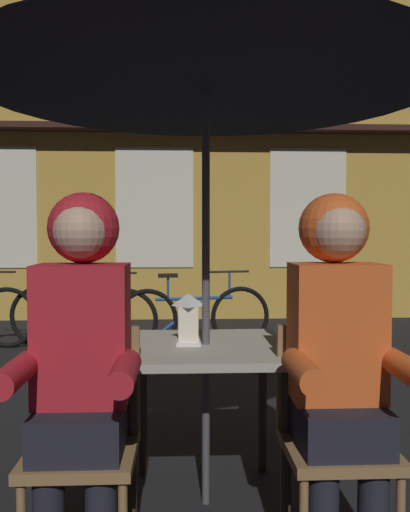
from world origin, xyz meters
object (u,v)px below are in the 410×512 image
object	(u,v)px
cafe_table	(206,366)
lantern	(188,318)
chair_right	(333,427)
person_right_hooded	(338,339)
bicycle_second	(82,317)
person_left_hooded	(81,341)
bicycle_third	(194,317)
chair_left	(85,431)
patio_umbrella	(206,50)

from	to	relation	value
cafe_table	lantern	distance (m)	0.24
lantern	chair_right	distance (m)	0.77
person_right_hooded	bicycle_second	size ratio (longest dim) A/B	0.85
bicycle_second	person_right_hooded	bearing A→B (deg)	-65.59
lantern	person_left_hooded	xyz separation A→B (m)	(-0.40, -0.43, -0.01)
lantern	bicycle_third	bearing A→B (deg)	88.19
person_left_hooded	bicycle_second	size ratio (longest dim) A/B	0.85
chair_left	lantern	bearing A→B (deg)	42.89
cafe_table	bicycle_third	size ratio (longest dim) A/B	0.45
chair_left	chair_right	xyz separation A→B (m)	(0.96, 0.00, 0.00)
patio_umbrella	bicycle_second	xyz separation A→B (m)	(-1.18, 3.24, -1.71)
lantern	chair_right	world-z (taller)	lantern
chair_left	bicycle_second	bearing A→B (deg)	101.02
cafe_table	patio_umbrella	world-z (taller)	patio_umbrella
person_left_hooded	chair_right	bearing A→B (deg)	3.39
patio_umbrella	lantern	xyz separation A→B (m)	(-0.08, 0.00, -1.20)
cafe_table	chair_left	distance (m)	0.62
patio_umbrella	person_left_hooded	world-z (taller)	patio_umbrella
cafe_table	bicycle_second	xyz separation A→B (m)	(-1.18, 3.24, -0.29)
patio_umbrella	bicycle_second	bearing A→B (deg)	110.06
patio_umbrella	chair_left	bearing A→B (deg)	-142.45
chair_left	bicycle_second	xyz separation A→B (m)	(-0.70, 3.61, -0.14)
person_left_hooded	bicycle_third	world-z (taller)	person_left_hooded
cafe_table	person_right_hooded	world-z (taller)	person_right_hooded
chair_right	person_left_hooded	bearing A→B (deg)	-176.61
chair_left	cafe_table	bearing A→B (deg)	37.55
person_left_hooded	bicycle_third	bearing A→B (deg)	82.10
patio_umbrella	person_right_hooded	distance (m)	1.37
cafe_table	bicycle_second	bearing A→B (deg)	110.06
chair_right	bicycle_third	world-z (taller)	chair_right
cafe_table	person_right_hooded	distance (m)	0.67
patio_umbrella	bicycle_second	world-z (taller)	patio_umbrella
cafe_table	chair_right	bearing A→B (deg)	-37.55
patio_umbrella	chair_right	size ratio (longest dim) A/B	2.66
person_left_hooded	person_right_hooded	size ratio (longest dim) A/B	1.00
person_right_hooded	patio_umbrella	bearing A→B (deg)	138.43
person_left_hooded	bicycle_second	world-z (taller)	person_left_hooded
cafe_table	chair_right	size ratio (longest dim) A/B	0.85
person_left_hooded	bicycle_third	xyz separation A→B (m)	(0.50, 3.61, -0.50)
cafe_table	chair_left	xyz separation A→B (m)	(-0.48, -0.37, -0.15)
person_right_hooded	bicycle_third	xyz separation A→B (m)	(-0.46, 3.61, -0.50)
lantern	cafe_table	bearing A→B (deg)	-1.96
chair_left	chair_right	world-z (taller)	same
cafe_table	person_left_hooded	size ratio (longest dim) A/B	0.53
person_right_hooded	bicycle_third	size ratio (longest dim) A/B	0.84
bicycle_third	chair_left	bearing A→B (deg)	-98.02
chair_left	bicycle_third	bearing A→B (deg)	81.98
lantern	chair_right	bearing A→B (deg)	-33.57
person_left_hooded	cafe_table	bearing A→B (deg)	41.57
cafe_table	chair_right	world-z (taller)	chair_right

